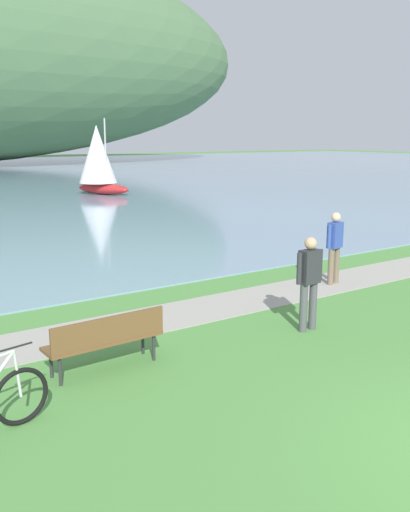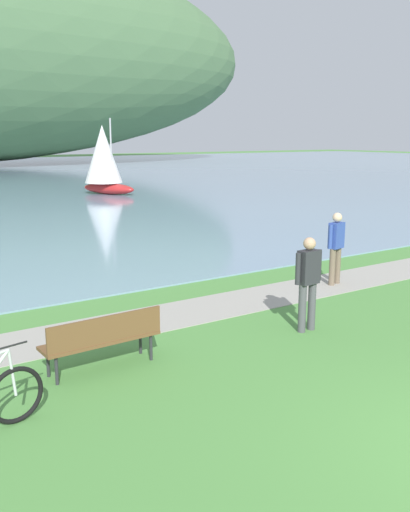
{
  "view_description": "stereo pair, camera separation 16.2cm",
  "coord_description": "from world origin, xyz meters",
  "px_view_note": "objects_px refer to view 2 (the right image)",
  "views": [
    {
      "loc": [
        -5.96,
        -2.51,
        3.44
      ],
      "look_at": [
        0.41,
        6.85,
        1.0
      ],
      "focal_mm": 39.23,
      "sensor_mm": 36.0,
      "label": 1
    },
    {
      "loc": [
        -5.82,
        -2.6,
        3.44
      ],
      "look_at": [
        0.41,
        6.85,
        1.0
      ],
      "focal_mm": 39.23,
      "sensor_mm": 36.0,
      "label": 2
    }
  ],
  "objects_px": {
    "person_at_shoreline": "(336,244)",
    "sailboat_nearest_to_shore": "(104,159)",
    "park_bench_near_camera": "(103,337)",
    "person_on_the_grass": "(308,278)"
  },
  "relations": [
    {
      "from": "person_at_shoreline",
      "to": "park_bench_near_camera",
      "type": "bearing_deg",
      "value": -166.32
    },
    {
      "from": "person_at_shoreline",
      "to": "sailboat_nearest_to_shore",
      "type": "distance_m",
      "value": 22.64
    },
    {
      "from": "park_bench_near_camera",
      "to": "sailboat_nearest_to_shore",
      "type": "height_order",
      "value": "sailboat_nearest_to_shore"
    },
    {
      "from": "person_on_the_grass",
      "to": "sailboat_nearest_to_shore",
      "type": "height_order",
      "value": "sailboat_nearest_to_shore"
    },
    {
      "from": "sailboat_nearest_to_shore",
      "to": "person_on_the_grass",
      "type": "bearing_deg",
      "value": -105.29
    },
    {
      "from": "park_bench_near_camera",
      "to": "person_on_the_grass",
      "type": "height_order",
      "value": "person_on_the_grass"
    },
    {
      "from": "person_on_the_grass",
      "to": "sailboat_nearest_to_shore",
      "type": "distance_m",
      "value": 25.19
    },
    {
      "from": "park_bench_near_camera",
      "to": "person_at_shoreline",
      "type": "distance_m",
      "value": 6.73
    },
    {
      "from": "park_bench_near_camera",
      "to": "sailboat_nearest_to_shore",
      "type": "bearing_deg",
      "value": 66.5
    },
    {
      "from": "park_bench_near_camera",
      "to": "sailboat_nearest_to_shore",
      "type": "relative_size",
      "value": 0.41
    }
  ]
}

